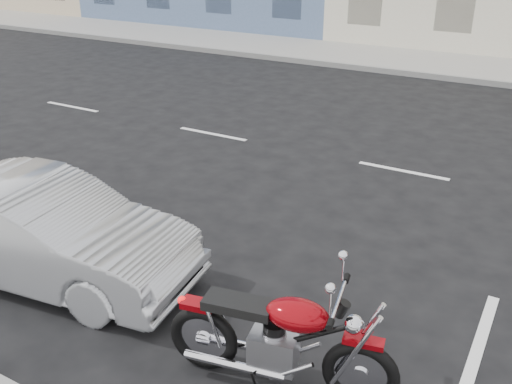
# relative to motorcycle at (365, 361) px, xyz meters

# --- Properties ---
(sidewalk_far) EXTENTS (80.00, 3.40, 0.15)m
(sidewalk_far) POSITION_rel_motorcycle_xyz_m (-4.22, 14.20, -0.42)
(sidewalk_far) COLOR gray
(sidewalk_far) RESTS_ON ground
(curb_far) EXTENTS (80.00, 0.12, 0.16)m
(curb_far) POSITION_rel_motorcycle_xyz_m (-4.22, 12.50, -0.42)
(curb_far) COLOR gray
(curb_far) RESTS_ON ground
(motorcycle) EXTENTS (2.16, 0.79, 1.09)m
(motorcycle) POSITION_rel_motorcycle_xyz_m (0.00, 0.00, 0.00)
(motorcycle) COLOR black
(motorcycle) RESTS_ON ground
(sedan_silver) EXTENTS (3.91, 1.78, 1.24)m
(sedan_silver) POSITION_rel_motorcycle_xyz_m (-4.03, 0.11, 0.12)
(sedan_silver) COLOR #ABADB3
(sedan_silver) RESTS_ON ground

